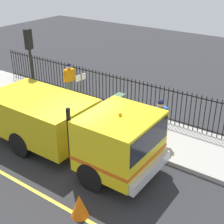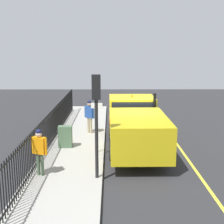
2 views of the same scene
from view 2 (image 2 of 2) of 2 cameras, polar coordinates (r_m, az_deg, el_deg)
The scene contains 11 objects.
ground_plane at distance 15.12m, azimuth 4.47°, elevation -6.55°, with size 44.21×44.21×0.00m, color #2B2B2D.
sidewalk_slab at distance 15.13m, azimuth -6.78°, elevation -6.24°, with size 2.79×20.09×0.17m, color #A3A099.
lane_marking at distance 15.44m, azimuth 12.42°, elevation -6.39°, with size 0.12×18.08×0.01m, color yellow.
work_truck at distance 14.75m, azimuth 4.25°, elevation -1.83°, with size 2.49×6.86×2.57m.
worker_standing at distance 16.74m, azimuth -4.23°, elevation -0.21°, with size 0.56×0.48×1.81m.
pedestrian_distant at distance 11.40m, azimuth -13.42°, elevation -6.40°, with size 0.60×0.39×1.74m.
iron_fence at distance 15.06m, azimuth -11.34°, elevation -2.94°, with size 0.04×17.12×1.60m.
traffic_light_near at distance 10.49m, azimuth -2.96°, elevation 1.21°, with size 0.32×0.24×3.70m.
utility_cabinet at distance 14.55m, azimuth -8.73°, elevation -4.57°, with size 0.63×0.38×1.02m, color #4C6B4C.
traffic_cone at distance 17.18m, azimuth 10.93°, elevation -3.25°, with size 0.51×0.51×0.72m, color orange.
street_sign at distance 13.44m, azimuth -2.85°, elevation -1.63°, with size 0.50×0.09×2.33m.
Camera 2 is at (1.27, 14.31, 4.71)m, focal length 48.92 mm.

